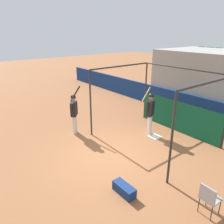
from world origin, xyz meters
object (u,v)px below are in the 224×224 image
equipment_bag (124,189)px  player_waiting (74,110)px  player_batter (150,110)px  folding_chair (209,197)px

equipment_bag → player_waiting: bearing=168.6°
player_batter → player_waiting: bearing=113.9°
folding_chair → equipment_bag: folding_chair is taller
player_waiting → equipment_bag: (4.17, -0.84, -0.91)m
player_batter → folding_chair: 4.51m
player_batter → player_waiting: (-2.04, -2.45, -0.05)m
folding_chair → player_batter: bearing=153.9°
folding_chair → equipment_bag: 2.11m
player_batter → player_waiting: size_ratio=0.95×
player_waiting → player_batter: bearing=-89.1°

